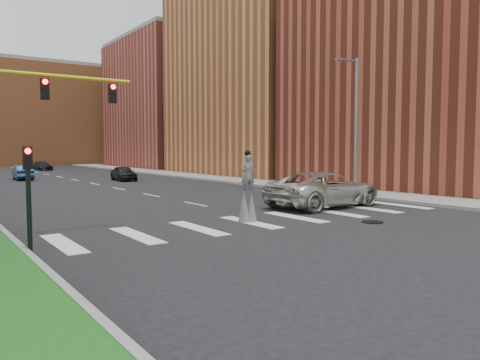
% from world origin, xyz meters
% --- Properties ---
extents(ground_plane, '(160.00, 160.00, 0.00)m').
position_xyz_m(ground_plane, '(0.00, 0.00, 0.00)').
color(ground_plane, black).
rests_on(ground_plane, ground).
extents(sidewalk_right, '(5.00, 90.00, 0.18)m').
position_xyz_m(sidewalk_right, '(12.50, 25.00, 0.09)').
color(sidewalk_right, gray).
rests_on(sidewalk_right, ground).
extents(manhole, '(0.90, 0.90, 0.04)m').
position_xyz_m(manhole, '(3.00, -2.00, 0.02)').
color(manhole, black).
rests_on(manhole, ground).
extents(building_near, '(16.00, 20.00, 22.00)m').
position_xyz_m(building_near, '(22.00, 8.00, 11.00)').
color(building_near, brown).
rests_on(building_near, ground).
extents(building_mid, '(16.00, 22.00, 24.00)m').
position_xyz_m(building_mid, '(22.00, 30.00, 12.00)').
color(building_mid, '#CB7440').
rests_on(building_mid, ground).
extents(building_far, '(16.00, 22.00, 20.00)m').
position_xyz_m(building_far, '(22.00, 54.00, 10.00)').
color(building_far, '#AF4E40').
rests_on(building_far, ground).
extents(building_backdrop, '(26.00, 14.00, 18.00)m').
position_xyz_m(building_backdrop, '(6.00, 78.00, 9.00)').
color(building_backdrop, '#CB7440').
rests_on(building_backdrop, ground).
extents(streetlight, '(2.05, 0.20, 9.00)m').
position_xyz_m(streetlight, '(10.90, 6.00, 4.90)').
color(streetlight, slate).
rests_on(streetlight, ground).
extents(traffic_signal, '(5.30, 0.23, 6.20)m').
position_xyz_m(traffic_signal, '(-9.78, 3.00, 4.15)').
color(traffic_signal, black).
rests_on(traffic_signal, ground).
extents(secondary_signal, '(0.25, 0.21, 3.23)m').
position_xyz_m(secondary_signal, '(-10.30, -0.50, 1.95)').
color(secondary_signal, black).
rests_on(secondary_signal, ground).
extents(stilt_performer, '(0.83, 0.59, 3.10)m').
position_xyz_m(stilt_performer, '(-1.30, 1.16, 1.24)').
color(stilt_performer, '#352115').
rests_on(stilt_performer, ground).
extents(suv_crossing, '(7.07, 3.67, 1.90)m').
position_xyz_m(suv_crossing, '(5.12, 3.00, 0.95)').
color(suv_crossing, beige).
rests_on(suv_crossing, ground).
extents(car_near, '(2.00, 4.34, 1.44)m').
position_xyz_m(car_near, '(3.57, 28.29, 0.72)').
color(car_near, black).
rests_on(car_near, ground).
extents(car_mid, '(1.72, 4.45, 1.45)m').
position_xyz_m(car_mid, '(-4.16, 35.19, 0.72)').
color(car_mid, navy).
rests_on(car_mid, ground).
extents(car_far, '(2.34, 4.41, 1.22)m').
position_xyz_m(car_far, '(1.76, 54.35, 0.61)').
color(car_far, black).
rests_on(car_far, ground).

